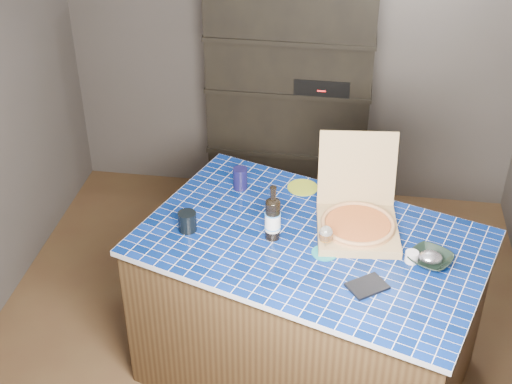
% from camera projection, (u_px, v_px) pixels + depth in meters
% --- Properties ---
extents(room, '(3.50, 3.50, 3.50)m').
position_uv_depth(room, '(260.00, 166.00, 3.94)').
color(room, brown).
rests_on(room, ground).
extents(shelving_unit, '(1.20, 0.41, 1.80)m').
position_uv_depth(shelving_unit, '(290.00, 102.00, 5.40)').
color(shelving_unit, black).
rests_on(shelving_unit, floor).
extents(kitchen_island, '(2.08, 1.67, 0.99)m').
position_uv_depth(kitchen_island, '(308.00, 309.00, 4.07)').
color(kitchen_island, '#4B351D').
rests_on(kitchen_island, floor).
extents(pizza_box, '(0.48, 0.56, 0.47)m').
position_uv_depth(pizza_box, '(358.00, 221.00, 3.84)').
color(pizza_box, '#A47E54').
rests_on(pizza_box, kitchen_island).
extents(mead_bottle, '(0.09, 0.09, 0.32)m').
position_uv_depth(mead_bottle, '(273.00, 218.00, 3.76)').
color(mead_bottle, black).
rests_on(mead_bottle, kitchen_island).
extents(teal_trivet, '(0.14, 0.14, 0.01)m').
position_uv_depth(teal_trivet, '(325.00, 253.00, 3.71)').
color(teal_trivet, '#18767D').
rests_on(teal_trivet, kitchen_island).
extents(wine_glass, '(0.07, 0.07, 0.17)m').
position_uv_depth(wine_glass, '(326.00, 235.00, 3.65)').
color(wine_glass, white).
rests_on(wine_glass, teal_trivet).
extents(tumbler, '(0.10, 0.10, 0.11)m').
position_uv_depth(tumbler, '(187.00, 221.00, 3.85)').
color(tumbler, black).
rests_on(tumbler, kitchen_island).
extents(dvd_case, '(0.23, 0.22, 0.01)m').
position_uv_depth(dvd_case, '(367.00, 286.00, 3.48)').
color(dvd_case, black).
rests_on(dvd_case, kitchen_island).
extents(bowl, '(0.29, 0.29, 0.05)m').
position_uv_depth(bowl, '(430.00, 259.00, 3.63)').
color(bowl, black).
rests_on(bowl, kitchen_island).
extents(foil_contents, '(0.12, 0.10, 0.06)m').
position_uv_depth(foil_contents, '(431.00, 257.00, 3.62)').
color(foil_contents, silver).
rests_on(foil_contents, bowl).
extents(white_jar, '(0.07, 0.07, 0.06)m').
position_uv_depth(white_jar, '(412.00, 257.00, 3.64)').
color(white_jar, silver).
rests_on(white_jar, kitchen_island).
extents(navy_cup, '(0.09, 0.09, 0.13)m').
position_uv_depth(navy_cup, '(240.00, 178.00, 4.20)').
color(navy_cup, black).
rests_on(navy_cup, kitchen_island).
extents(green_trivet, '(0.18, 0.18, 0.01)m').
position_uv_depth(green_trivet, '(303.00, 187.00, 4.23)').
color(green_trivet, olive).
rests_on(green_trivet, kitchen_island).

